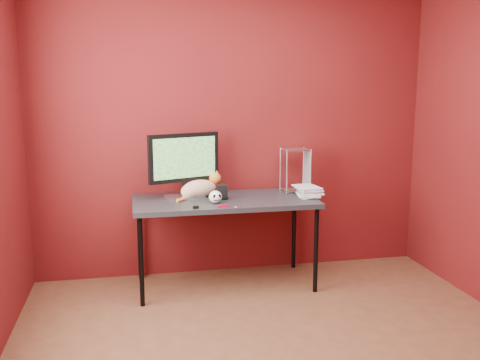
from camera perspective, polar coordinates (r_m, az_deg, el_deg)
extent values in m
cube|color=#561011|center=(4.74, -0.70, 5.54)|extent=(3.50, 0.02, 2.60)
cube|color=black|center=(4.43, -1.65, -2.28)|extent=(1.50, 0.70, 0.04)
cylinder|color=black|center=(4.18, -10.49, -8.58)|extent=(0.04, 0.04, 0.71)
cylinder|color=black|center=(4.42, 8.10, -7.44)|extent=(0.04, 0.04, 0.71)
cylinder|color=black|center=(4.75, -10.66, -6.24)|extent=(0.04, 0.04, 0.71)
cylinder|color=black|center=(4.97, 5.77, -5.38)|extent=(0.04, 0.04, 0.71)
cube|color=#B9B8BE|center=(4.49, -5.91, -1.74)|extent=(0.34, 0.28, 0.02)
cylinder|color=black|center=(4.48, -5.93, -0.84)|extent=(0.04, 0.04, 0.12)
cube|color=black|center=(4.43, -5.99, 2.40)|extent=(0.60, 0.24, 0.40)
cube|color=#154F15|center=(4.43, -5.99, 2.40)|extent=(0.53, 0.19, 0.33)
ellipsoid|color=#C47329|center=(4.49, -4.38, -0.91)|extent=(0.35, 0.27, 0.15)
ellipsoid|color=#C47329|center=(4.45, -5.41, -1.21)|extent=(0.19, 0.18, 0.12)
sphere|color=white|center=(4.54, -3.37, -1.07)|extent=(0.10, 0.10, 0.10)
sphere|color=orange|center=(4.55, -2.69, 0.20)|extent=(0.10, 0.10, 0.10)
cone|color=orange|center=(4.53, -2.48, 0.79)|extent=(0.03, 0.03, 0.04)
cone|color=orange|center=(4.57, -2.81, 0.88)|extent=(0.03, 0.03, 0.04)
cylinder|color=red|center=(4.55, -2.83, -0.32)|extent=(0.07, 0.07, 0.01)
cylinder|color=orange|center=(4.38, -6.06, -2.02)|extent=(0.13, 0.14, 0.03)
ellipsoid|color=white|center=(4.26, -2.64, -1.80)|extent=(0.10, 0.10, 0.10)
ellipsoid|color=black|center=(4.21, -2.83, -1.77)|extent=(0.03, 0.01, 0.03)
ellipsoid|color=black|center=(4.22, -2.27, -1.75)|extent=(0.03, 0.01, 0.03)
cube|color=black|center=(4.22, -2.54, -2.16)|extent=(0.06, 0.01, 0.01)
cylinder|color=black|center=(4.42, -1.92, -1.94)|extent=(0.10, 0.10, 0.02)
cube|color=black|center=(4.41, -1.93, -1.19)|extent=(0.09, 0.08, 0.10)
imported|color=beige|center=(4.53, 6.27, -0.23)|extent=(0.22, 0.27, 0.24)
imported|color=beige|center=(4.49, 6.33, 2.81)|extent=(0.19, 0.25, 0.24)
imported|color=beige|center=(4.46, 6.39, 5.90)|extent=(0.19, 0.25, 0.24)
imported|color=beige|center=(4.45, 6.45, 9.02)|extent=(0.21, 0.27, 0.24)
cylinder|color=#B9B8BE|center=(4.62, 4.96, 0.87)|extent=(0.01, 0.01, 0.38)
cylinder|color=#B9B8BE|center=(4.69, 7.54, 0.96)|extent=(0.01, 0.01, 0.38)
cylinder|color=#B9B8BE|center=(4.79, 4.34, 1.23)|extent=(0.01, 0.01, 0.38)
cylinder|color=#B9B8BE|center=(4.85, 6.85, 1.30)|extent=(0.01, 0.01, 0.38)
cube|color=#B9B8BE|center=(4.77, 5.88, -1.04)|extent=(0.23, 0.19, 0.01)
cube|color=#B9B8BE|center=(4.71, 5.97, 3.26)|extent=(0.23, 0.19, 0.01)
cube|color=#AA0D25|center=(4.13, -1.85, -2.80)|extent=(0.08, 0.04, 0.02)
cube|color=black|center=(4.10, -4.74, -2.90)|extent=(0.04, 0.03, 0.02)
cylinder|color=#B9B8BE|center=(4.16, -0.32, -2.82)|extent=(0.04, 0.04, 0.00)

